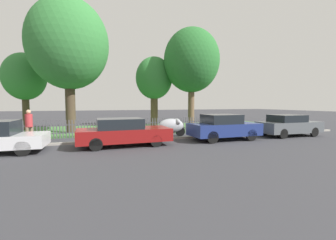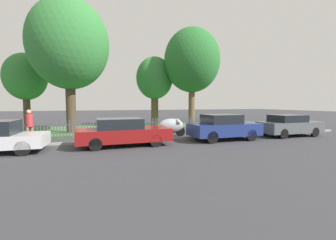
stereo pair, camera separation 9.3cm
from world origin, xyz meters
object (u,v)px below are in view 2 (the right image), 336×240
tree_nearest_kerb (25,77)px  tree_far_left (192,61)px  pedestrian_near_fence (29,124)px  parked_car_navy_estate (223,127)px  parked_car_red_compact (289,125)px  covered_motorcycle (172,126)px  tree_behind_motorcycle (69,45)px  parked_car_black_saloon (123,132)px  tree_mid_park (155,79)px

tree_nearest_kerb → tree_far_left: size_ratio=0.72×
tree_nearest_kerb → pedestrian_near_fence: (1.90, -6.97, -3.20)m
parked_car_navy_estate → parked_car_red_compact: (4.91, 0.06, -0.05)m
covered_motorcycle → tree_behind_motorcycle: 9.39m
parked_car_black_saloon → pedestrian_near_fence: bearing=151.2°
parked_car_black_saloon → tree_far_left: bearing=43.3°
parked_car_black_saloon → parked_car_red_compact: 10.71m
parked_car_black_saloon → parked_car_red_compact: bearing=-1.2°
tree_behind_motorcycle → tree_far_left: tree_behind_motorcycle is taller
tree_far_left → pedestrian_near_fence: tree_far_left is taller
tree_nearest_kerb → tree_far_left: (13.30, -2.70, 1.58)m
tree_mid_park → covered_motorcycle: bearing=-94.4°
tree_mid_park → pedestrian_near_fence: bearing=-144.0°
parked_car_red_compact → pedestrian_near_fence: (-15.45, 2.29, 0.30)m
parked_car_black_saloon → pedestrian_near_fence: (-4.74, 2.42, 0.32)m
tree_behind_motorcycle → tree_far_left: bearing=2.4°
covered_motorcycle → tree_nearest_kerb: tree_nearest_kerb is taller
tree_nearest_kerb → tree_behind_motorcycle: (3.61, -3.11, 2.08)m
tree_far_left → pedestrian_near_fence: size_ratio=4.76×
tree_far_left → parked_car_red_compact: bearing=-58.3°
covered_motorcycle → tree_far_left: tree_far_left is taller
parked_car_black_saloon → covered_motorcycle: 4.03m
tree_behind_motorcycle → pedestrian_near_fence: (-1.72, -3.87, -5.28)m
tree_nearest_kerb → tree_behind_motorcycle: bearing=-40.7°
parked_car_red_compact → pedestrian_near_fence: pedestrian_near_fence is taller
parked_car_navy_estate → parked_car_red_compact: bearing=-0.6°
tree_behind_motorcycle → parked_car_red_compact: bearing=-24.1°
tree_behind_motorcycle → tree_nearest_kerb: bearing=139.3°
tree_nearest_kerb → tree_far_left: bearing=-11.5°
tree_behind_motorcycle → tree_mid_park: bearing=18.9°
pedestrian_near_fence → tree_far_left: bearing=-30.4°
parked_car_navy_estate → tree_far_left: tree_far_left is taller
parked_car_black_saloon → tree_far_left: 10.73m
covered_motorcycle → tree_behind_motorcycle: bearing=149.2°
parked_car_black_saloon → tree_behind_motorcycle: size_ratio=0.48×
parked_car_black_saloon → tree_behind_motorcycle: (-3.02, 6.28, 5.60)m
parked_car_black_saloon → tree_mid_park: bearing=64.2°
tree_mid_park → pedestrian_near_fence: 11.10m
parked_car_red_compact → pedestrian_near_fence: size_ratio=2.27×
parked_car_red_compact → tree_far_left: 9.24m
parked_car_red_compact → tree_nearest_kerb: bearing=151.4°
parked_car_black_saloon → parked_car_navy_estate: size_ratio=1.12×
parked_car_navy_estate → covered_motorcycle: 3.29m
tree_nearest_kerb → tree_mid_park: 10.50m
tree_behind_motorcycle → tree_mid_park: (6.86, 2.35, -1.95)m
parked_car_navy_estate → tree_far_left: bearing=81.2°
tree_mid_park → pedestrian_near_fence: tree_mid_park is taller
covered_motorcycle → tree_mid_park: 7.37m
parked_car_black_saloon → tree_nearest_kerb: size_ratio=0.75×
parked_car_black_saloon → tree_nearest_kerb: tree_nearest_kerb is taller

